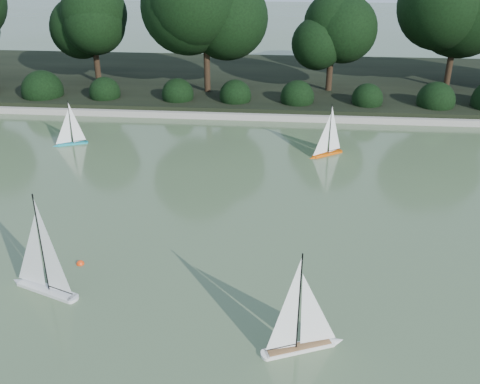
# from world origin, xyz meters

# --- Properties ---
(ground) EXTENTS (80.00, 80.00, 0.00)m
(ground) POSITION_xyz_m (0.00, 0.00, 0.00)
(ground) COLOR #415634
(ground) RESTS_ON ground
(pond_coping) EXTENTS (40.00, 0.35, 0.18)m
(pond_coping) POSITION_xyz_m (0.00, 9.00, 0.09)
(pond_coping) COLOR gray
(pond_coping) RESTS_ON ground
(far_bank) EXTENTS (40.00, 8.00, 0.30)m
(far_bank) POSITION_xyz_m (0.00, 13.00, 0.15)
(far_bank) COLOR black
(far_bank) RESTS_ON ground
(tree_line) EXTENTS (26.31, 3.93, 4.39)m
(tree_line) POSITION_xyz_m (1.23, 11.44, 2.64)
(tree_line) COLOR black
(tree_line) RESTS_ON ground
(shrub_hedge) EXTENTS (29.10, 1.10, 1.10)m
(shrub_hedge) POSITION_xyz_m (0.00, 9.90, 0.45)
(shrub_hedge) COLOR black
(shrub_hedge) RESTS_ON ground
(sailboat_white_a) EXTENTS (1.28, 0.64, 1.79)m
(sailboat_white_a) POSITION_xyz_m (-4.05, 0.20, 0.28)
(sailboat_white_a) COLOR silver
(sailboat_white_a) RESTS_ON ground
(sailboat_white_b) EXTENTS (1.16, 0.60, 1.63)m
(sailboat_white_b) POSITION_xyz_m (0.01, -0.75, 0.25)
(sailboat_white_b) COLOR white
(sailboat_white_b) RESTS_ON ground
(sailboat_orange) EXTENTS (0.90, 0.70, 1.39)m
(sailboat_orange) POSITION_xyz_m (0.63, 6.25, 0.22)
(sailboat_orange) COLOR #DF5206
(sailboat_orange) RESTS_ON ground
(sailboat_teal) EXTENTS (0.88, 0.49, 1.25)m
(sailboat_teal) POSITION_xyz_m (-6.03, 6.41, 0.20)
(sailboat_teal) COLOR teal
(sailboat_teal) RESTS_ON ground
(race_buoy) EXTENTS (0.13, 0.13, 0.13)m
(race_buoy) POSITION_xyz_m (-3.72, 0.94, 0.00)
(race_buoy) COLOR #F63B0C
(race_buoy) RESTS_ON ground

